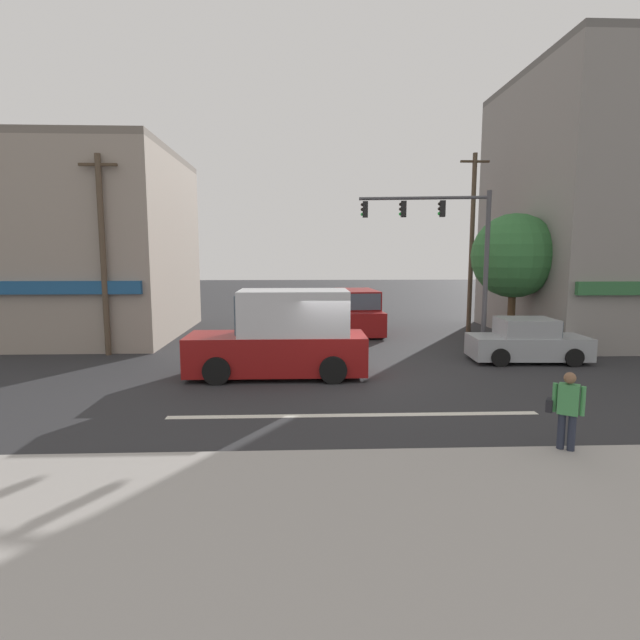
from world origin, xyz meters
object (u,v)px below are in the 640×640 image
(van_approaching_near, at_px, (358,312))
(sedan_waiting_far, at_px, (527,342))
(street_tree, at_px, (514,256))
(utility_pole_near_left, at_px, (103,253))
(traffic_light_mast, at_px, (452,242))
(box_truck_crossing_rightbound, at_px, (283,337))
(pedestrian_foreground_with_bag, at_px, (566,409))
(utility_pole_far_right, at_px, (472,241))

(van_approaching_near, distance_m, sedan_waiting_far, 8.78)
(street_tree, xyz_separation_m, utility_pole_near_left, (-16.54, -1.83, 0.13))
(traffic_light_mast, xyz_separation_m, box_truck_crossing_rightbound, (-6.27, -3.18, -3.05))
(utility_pole_near_left, bearing_deg, box_truck_crossing_rightbound, -27.89)
(van_approaching_near, bearing_deg, box_truck_crossing_rightbound, -111.14)
(traffic_light_mast, height_order, van_approaching_near, traffic_light_mast)
(traffic_light_mast, xyz_separation_m, pedestrian_foreground_with_bag, (-0.68, -9.83, -3.35))
(pedestrian_foreground_with_bag, bearing_deg, box_truck_crossing_rightbound, 130.01)
(van_approaching_near, bearing_deg, utility_pole_far_right, 0.24)
(utility_pole_near_left, height_order, van_approaching_near, utility_pole_near_left)
(sedan_waiting_far, bearing_deg, traffic_light_mast, 151.28)
(utility_pole_near_left, xyz_separation_m, traffic_light_mast, (13.13, -0.45, 0.39))
(street_tree, xyz_separation_m, van_approaching_near, (-6.29, 3.32, -2.78))
(utility_pole_near_left, distance_m, sedan_waiting_far, 16.04)
(box_truck_crossing_rightbound, xyz_separation_m, sedan_waiting_far, (8.75, 1.82, -0.54))
(box_truck_crossing_rightbound, height_order, pedestrian_foreground_with_bag, box_truck_crossing_rightbound)
(sedan_waiting_far, bearing_deg, utility_pole_near_left, 173.37)
(utility_pole_near_left, distance_m, box_truck_crossing_rightbound, 8.21)
(utility_pole_near_left, relative_size, van_approaching_near, 1.60)
(utility_pole_far_right, relative_size, traffic_light_mast, 1.40)
(utility_pole_near_left, relative_size, box_truck_crossing_rightbound, 1.34)
(street_tree, relative_size, utility_pole_far_right, 0.64)
(street_tree, height_order, pedestrian_foreground_with_bag, street_tree)
(street_tree, distance_m, van_approaching_near, 7.63)
(traffic_light_mast, distance_m, sedan_waiting_far, 4.57)
(utility_pole_far_right, height_order, traffic_light_mast, utility_pole_far_right)
(van_approaching_near, bearing_deg, traffic_light_mast, -62.80)
(street_tree, height_order, van_approaching_near, street_tree)
(utility_pole_far_right, relative_size, van_approaching_near, 1.84)
(street_tree, bearing_deg, sedan_waiting_far, -104.35)
(box_truck_crossing_rightbound, bearing_deg, pedestrian_foreground_with_bag, -49.99)
(traffic_light_mast, bearing_deg, sedan_waiting_far, -28.72)
(street_tree, distance_m, sedan_waiting_far, 4.85)
(utility_pole_far_right, height_order, pedestrian_foreground_with_bag, utility_pole_far_right)
(utility_pole_far_right, xyz_separation_m, sedan_waiting_far, (-0.23, -6.98, -3.78))
(box_truck_crossing_rightbound, distance_m, pedestrian_foreground_with_bag, 8.69)
(utility_pole_near_left, bearing_deg, van_approaching_near, 26.63)
(street_tree, height_order, traffic_light_mast, traffic_light_mast)
(box_truck_crossing_rightbound, xyz_separation_m, pedestrian_foreground_with_bag, (5.58, -6.65, -0.30))
(sedan_waiting_far, relative_size, pedestrian_foreground_with_bag, 2.50)
(utility_pole_far_right, xyz_separation_m, box_truck_crossing_rightbound, (-8.98, -8.80, -3.24))
(utility_pole_near_left, relative_size, pedestrian_foreground_with_bag, 4.51)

